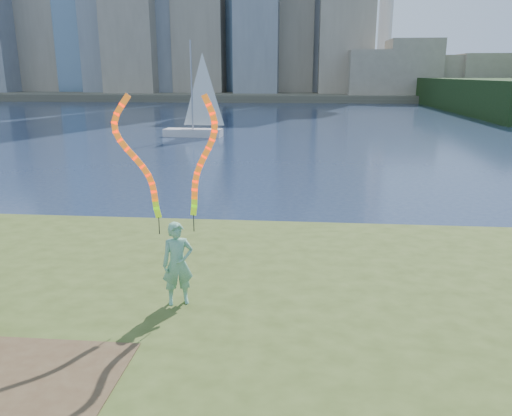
# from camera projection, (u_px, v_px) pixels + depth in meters

# --- Properties ---
(ground) EXTENTS (320.00, 320.00, 0.00)m
(ground) POSITION_uv_depth(u_px,v_px,m) (204.00, 337.00, 9.10)
(ground) COLOR #1A2843
(ground) RESTS_ON ground
(grassy_knoll) EXTENTS (20.00, 18.00, 0.80)m
(grassy_knoll) POSITION_uv_depth(u_px,v_px,m) (172.00, 400.00, 6.81)
(grassy_knoll) COLOR #3A491A
(grassy_knoll) RESTS_ON ground
(far_shore) EXTENTS (320.00, 40.00, 1.20)m
(far_shore) POSITION_uv_depth(u_px,v_px,m) (295.00, 94.00, 100.27)
(far_shore) COLOR #4C4738
(far_shore) RESTS_ON ground
(woman_with_ribbons) EXTENTS (1.86, 0.72, 3.86)m
(woman_with_ribbons) POSITION_uv_depth(u_px,v_px,m) (176.00, 222.00, 8.30)
(woman_with_ribbons) COLOR #157B48
(woman_with_ribbons) RESTS_ON grassy_knoll
(sailboat) EXTENTS (4.71, 1.76, 7.08)m
(sailboat) POSITION_uv_depth(u_px,v_px,m) (196.00, 120.00, 37.74)
(sailboat) COLOR silver
(sailboat) RESTS_ON ground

